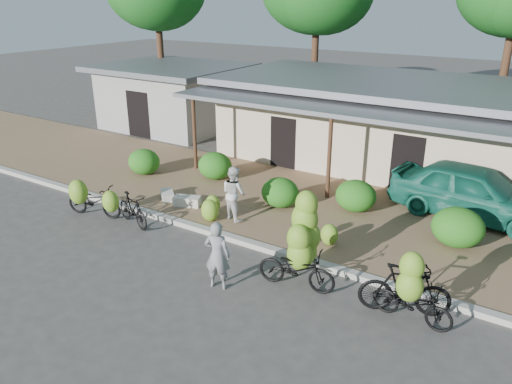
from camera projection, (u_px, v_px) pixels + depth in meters
ground at (218, 283)px, 11.95m from camera, size 100.00×100.00×0.00m
sidewalk at (312, 210)px, 15.84m from camera, size 60.00×6.00×0.12m
curb at (262, 247)px, 13.49m from camera, size 60.00×0.25×0.15m
shop_main at (381, 121)px, 19.87m from camera, size 13.00×8.50×3.35m
shop_grey at (173, 95)px, 25.45m from camera, size 7.00×6.00×3.15m
hedge_0 at (144, 162)px, 18.68m from camera, size 1.23×1.10×0.96m
hedge_1 at (215, 166)px, 18.18m from camera, size 1.28×1.15×1.00m
hedge_2 at (280, 192)px, 15.79m from camera, size 1.22×1.10×0.96m
hedge_3 at (356, 196)px, 15.48m from camera, size 1.28×1.15×0.99m
hedge_4 at (458, 227)px, 13.30m from camera, size 1.38×1.24×1.08m
bike_far_left at (92, 200)px, 15.29m from camera, size 1.98×1.42×1.42m
bike_left at (129, 208)px, 14.71m from camera, size 1.70×1.30×1.26m
bike_center at (300, 250)px, 11.70m from camera, size 1.95×1.30×2.26m
bike_right at (406, 287)px, 10.48m from camera, size 2.02×1.44×1.81m
bike_far_right at (413, 303)px, 10.41m from camera, size 1.75×0.70×0.90m
loose_banana_a at (213, 204)px, 15.38m from camera, size 0.48×0.41×0.60m
loose_banana_b at (210, 210)px, 14.83m from camera, size 0.55×0.47×0.69m
loose_banana_c at (329, 235)px, 13.41m from camera, size 0.49×0.42×0.61m
sack_near at (187, 201)px, 15.98m from camera, size 0.94×0.68×0.30m
sack_far at (167, 195)px, 16.47m from camera, size 0.81×0.78×0.28m
vendor at (217, 255)px, 11.51m from camera, size 0.70×0.55×1.69m
bystander at (234, 193)px, 14.81m from camera, size 0.96×0.85×1.65m
teal_van at (473, 192)px, 14.92m from camera, size 5.01×2.41×1.65m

